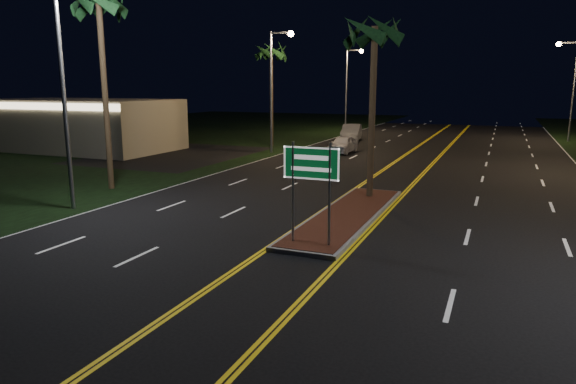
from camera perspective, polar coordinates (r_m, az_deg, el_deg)
The scene contains 14 objects.
ground at distance 13.86m, azimuth -1.54°, elevation -9.50°, with size 120.00×120.00×0.00m, color black.
grass_left at distance 51.24m, azimuth -21.17°, elevation 5.27°, with size 40.00×110.00×0.01m, color black.
median_island at distance 20.13m, azimuth 6.65°, elevation -2.57°, with size 2.25×10.25×0.17m.
highway_sign at distance 15.74m, azimuth 2.59°, elevation 2.14°, with size 1.80×0.08×3.20m.
commercial_building at distance 44.71m, azimuth -22.05°, elevation 6.97°, with size 15.00×8.12×4.00m.
streetlight_left_near at distance 22.44m, azimuth -23.17°, elevation 12.41°, with size 1.91×0.44×9.00m.
streetlight_left_mid at distance 39.18m, azimuth -1.37°, elevation 12.61°, with size 1.91×0.44×9.00m.
streetlight_left_far at distance 58.02m, azimuth 6.88°, elevation 12.22°, with size 1.91×0.44×9.00m.
streetlight_right_far at distance 54.05m, azimuth 28.85°, elevation 10.94°, with size 1.91×0.44×9.00m.
palm_median at distance 23.02m, azimuth 9.62°, elevation 17.16°, with size 2.40×2.40×8.30m.
palm_left_near at distance 26.88m, azimuth -20.29°, elevation 18.83°, with size 2.40×2.40×9.80m.
palm_left_far at distance 43.80m, azimuth -1.89°, elevation 15.24°, with size 2.40×2.40×8.80m.
car_near at distance 39.63m, azimuth 6.12°, elevation 5.45°, with size 1.96×4.58×1.53m, color silver.
car_far at distance 48.75m, azimuth 7.06°, elevation 6.73°, with size 2.29×5.35×1.78m, color #A9ACB3.
Camera 1 is at (5.32, -11.78, 5.00)m, focal length 32.00 mm.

